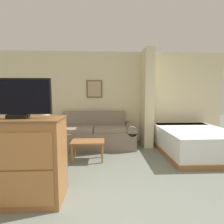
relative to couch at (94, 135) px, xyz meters
name	(u,v)px	position (x,y,z in m)	size (l,w,h in m)	color
wall_back	(112,98)	(0.49, 0.48, 0.96)	(6.49, 0.16, 2.60)	beige
wall_partition_pillar	(147,98)	(1.44, 0.11, 0.96)	(0.24, 0.62, 2.60)	beige
couch	(94,135)	(0.00, 0.00, 0.00)	(2.17, 0.84, 0.94)	gray
coffee_table	(88,143)	(-0.08, -0.93, 0.03)	(0.70, 0.42, 0.43)	#996033
side_table	(46,129)	(-1.26, -0.01, 0.16)	(0.49, 0.49, 0.59)	#996033
table_lamp	(45,114)	(-1.26, -0.01, 0.55)	(0.34, 0.34, 0.42)	tan
tv_dresser	(21,160)	(-0.83, -2.33, 0.22)	(1.13, 0.56, 1.11)	#996033
tv	(17,98)	(-0.83, -2.33, 1.03)	(0.85, 0.16, 0.51)	black
bed	(193,141)	(2.42, -0.58, -0.04)	(1.56, 1.92, 0.59)	#996033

